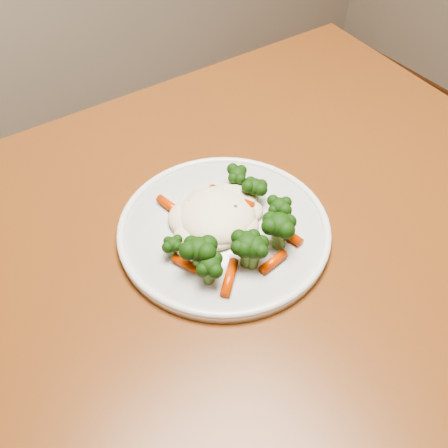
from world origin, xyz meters
TOP-DOWN VIEW (x-y plane):
  - dining_table at (-0.19, 0.27)m, footprint 1.22×0.86m
  - plate at (-0.09, 0.31)m, footprint 0.27×0.27m
  - meal at (-0.09, 0.29)m, footprint 0.17×0.18m

SIDE VIEW (x-z plane):
  - dining_table at x=-0.19m, z-range 0.27..1.02m
  - plate at x=-0.09m, z-range 0.75..0.76m
  - meal at x=-0.09m, z-range 0.76..0.81m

